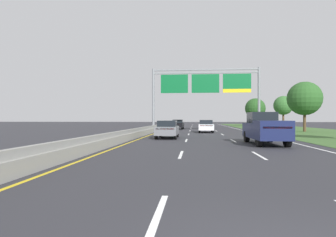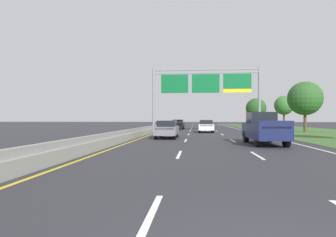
# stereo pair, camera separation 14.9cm
# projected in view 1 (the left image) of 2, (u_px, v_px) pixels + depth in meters

# --- Properties ---
(ground_plane) EXTENTS (220.00, 220.00, 0.00)m
(ground_plane) POSITION_uv_depth(u_px,v_px,m) (204.00, 132.00, 38.17)
(ground_plane) COLOR #2B2B30
(lane_striping) EXTENTS (11.96, 106.00, 0.01)m
(lane_striping) POSITION_uv_depth(u_px,v_px,m) (204.00, 132.00, 37.71)
(lane_striping) COLOR white
(lane_striping) RESTS_ON ground
(grass_verge_right) EXTENTS (14.00, 110.00, 0.02)m
(grass_verge_right) POSITION_uv_depth(u_px,v_px,m) (313.00, 132.00, 36.87)
(grass_verge_right) COLOR #3D602D
(grass_verge_right) RESTS_ON ground
(median_barrier_concrete) EXTENTS (0.60, 110.00, 0.85)m
(median_barrier_concrete) POSITION_uv_depth(u_px,v_px,m) (155.00, 129.00, 38.78)
(median_barrier_concrete) COLOR gray
(median_barrier_concrete) RESTS_ON ground
(overhead_sign_gantry) EXTENTS (15.06, 0.42, 8.85)m
(overhead_sign_gantry) POSITION_uv_depth(u_px,v_px,m) (205.00, 86.00, 40.07)
(overhead_sign_gantry) COLOR gray
(overhead_sign_gantry) RESTS_ON ground
(pickup_truck_navy) EXTENTS (2.14, 5.45, 2.20)m
(pickup_truck_navy) POSITION_uv_depth(u_px,v_px,m) (265.00, 128.00, 19.42)
(pickup_truck_navy) COLOR #161E47
(pickup_truck_navy) RESTS_ON ground
(car_black_left_lane_sedan) EXTENTS (1.90, 4.43, 1.57)m
(car_black_left_lane_sedan) POSITION_uv_depth(u_px,v_px,m) (178.00, 124.00, 47.27)
(car_black_left_lane_sedan) COLOR black
(car_black_left_lane_sedan) RESTS_ON ground
(car_grey_left_lane_sedan) EXTENTS (1.83, 4.40, 1.57)m
(car_grey_left_lane_sedan) POSITION_uv_depth(u_px,v_px,m) (167.00, 129.00, 25.45)
(car_grey_left_lane_sedan) COLOR slate
(car_grey_left_lane_sedan) RESTS_ON ground
(car_white_centre_lane_sedan) EXTENTS (1.86, 4.42, 1.57)m
(car_white_centre_lane_sedan) POSITION_uv_depth(u_px,v_px,m) (206.00, 126.00, 35.98)
(car_white_centre_lane_sedan) COLOR silver
(car_white_centre_lane_sedan) RESTS_ON ground
(roadside_tree_mid) EXTENTS (4.44, 4.44, 6.63)m
(roadside_tree_mid) POSITION_uv_depth(u_px,v_px,m) (305.00, 99.00, 37.83)
(roadside_tree_mid) COLOR #4C3823
(roadside_tree_mid) RESTS_ON ground
(roadside_tree_far) EXTENTS (3.49, 3.49, 5.92)m
(roadside_tree_far) POSITION_uv_depth(u_px,v_px,m) (283.00, 106.00, 52.74)
(roadside_tree_far) COLOR #4C3823
(roadside_tree_far) RESTS_ON ground
(roadside_tree_distant) EXTENTS (4.67, 4.67, 6.48)m
(roadside_tree_distant) POSITION_uv_depth(u_px,v_px,m) (255.00, 108.00, 66.87)
(roadside_tree_distant) COLOR #4C3823
(roadside_tree_distant) RESTS_ON ground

